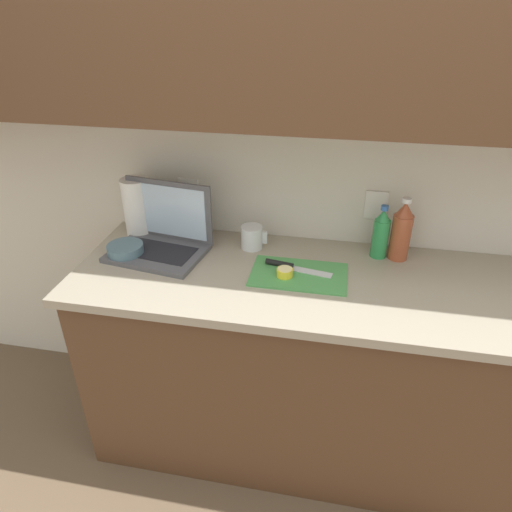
% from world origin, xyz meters
% --- Properties ---
extents(ground_plane, '(12.00, 12.00, 0.00)m').
position_xyz_m(ground_plane, '(0.00, 0.00, 0.00)').
color(ground_plane, brown).
rests_on(ground_plane, ground).
extents(wall_back, '(5.20, 0.38, 2.60)m').
position_xyz_m(wall_back, '(-0.00, 0.25, 1.56)').
color(wall_back, silver).
rests_on(wall_back, ground_plane).
extents(counter_unit, '(2.07, 0.64, 0.89)m').
position_xyz_m(counter_unit, '(0.02, 0.00, 0.46)').
color(counter_unit, brown).
rests_on(counter_unit, ground_plane).
extents(laptop, '(0.41, 0.32, 0.28)m').
position_xyz_m(laptop, '(-0.75, 0.10, 0.96)').
color(laptop, '#515156').
rests_on(laptop, counter_unit).
extents(cutting_board, '(0.36, 0.22, 0.01)m').
position_xyz_m(cutting_board, '(-0.17, 0.01, 0.90)').
color(cutting_board, '#4C9E51').
rests_on(cutting_board, counter_unit).
extents(knife, '(0.26, 0.08, 0.02)m').
position_xyz_m(knife, '(-0.22, 0.04, 0.91)').
color(knife, silver).
rests_on(knife, cutting_board).
extents(lemon_half_cut, '(0.06, 0.06, 0.03)m').
position_xyz_m(lemon_half_cut, '(-0.22, -0.02, 0.92)').
color(lemon_half_cut, yellow).
rests_on(lemon_half_cut, cutting_board).
extents(bottle_green_soda, '(0.08, 0.08, 0.26)m').
position_xyz_m(bottle_green_soda, '(0.21, 0.22, 1.01)').
color(bottle_green_soda, '#A34C2D').
rests_on(bottle_green_soda, counter_unit).
extents(bottle_oil_tall, '(0.06, 0.06, 0.22)m').
position_xyz_m(bottle_oil_tall, '(0.13, 0.22, 0.99)').
color(bottle_oil_tall, '#2D934C').
rests_on(bottle_oil_tall, counter_unit).
extents(measuring_cup, '(0.11, 0.09, 0.10)m').
position_xyz_m(measuring_cup, '(-0.39, 0.19, 0.94)').
color(measuring_cup, silver).
rests_on(measuring_cup, counter_unit).
extents(bowl_white, '(0.14, 0.14, 0.06)m').
position_xyz_m(bowl_white, '(-0.87, 0.02, 0.92)').
color(bowl_white, slate).
rests_on(bowl_white, counter_unit).
extents(paper_towel_roll, '(0.12, 0.12, 0.26)m').
position_xyz_m(paper_towel_roll, '(-0.90, 0.22, 1.02)').
color(paper_towel_roll, white).
rests_on(paper_towel_roll, counter_unit).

